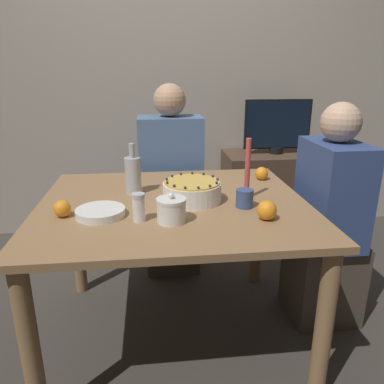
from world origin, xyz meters
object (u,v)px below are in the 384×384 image
(cake, at_px, (192,191))
(person_woman_floral, at_px, (327,231))
(sugar_bowl, at_px, (171,210))
(candle, at_px, (247,175))
(bottle, at_px, (133,175))
(person_man_blue_shirt, at_px, (171,192))
(sugar_shaker, at_px, (139,207))
(tv_monitor, at_px, (278,126))

(cake, relative_size, person_woman_floral, 0.23)
(sugar_bowl, height_order, candle, candle)
(candle, bearing_deg, cake, -178.66)
(sugar_bowl, bearing_deg, bottle, 113.21)
(candle, relative_size, person_man_blue_shirt, 0.23)
(sugar_shaker, height_order, person_man_blue_shirt, person_man_blue_shirt)
(cake, relative_size, tv_monitor, 0.52)
(candle, bearing_deg, tv_monitor, 65.20)
(cake, relative_size, candle, 0.93)
(bottle, height_order, person_man_blue_shirt, person_man_blue_shirt)
(cake, xyz_separation_m, candle, (0.26, 0.01, 0.07))
(bottle, distance_m, tv_monitor, 1.45)
(person_woman_floral, height_order, tv_monitor, person_woman_floral)
(sugar_shaker, distance_m, person_woman_floral, 1.04)
(cake, relative_size, sugar_shaker, 2.29)
(cake, bearing_deg, sugar_shaker, -138.19)
(bottle, xyz_separation_m, person_man_blue_shirt, (0.21, 0.58, -0.29))
(person_man_blue_shirt, xyz_separation_m, tv_monitor, (0.84, 0.42, 0.36))
(sugar_shaker, xyz_separation_m, tv_monitor, (1.02, 1.36, 0.10))
(person_woman_floral, bearing_deg, person_man_blue_shirt, 50.73)
(sugar_bowl, xyz_separation_m, candle, (0.36, 0.24, 0.07))
(tv_monitor, bearing_deg, cake, -124.30)
(sugar_shaker, height_order, candle, candle)
(cake, relative_size, bottle, 1.08)
(person_man_blue_shirt, relative_size, tv_monitor, 2.37)
(sugar_bowl, height_order, bottle, bottle)
(bottle, bearing_deg, person_woman_floral, -3.01)
(sugar_bowl, distance_m, person_man_blue_shirt, 0.99)
(cake, distance_m, candle, 0.26)
(sugar_bowl, bearing_deg, person_man_blue_shirt, 86.84)
(sugar_shaker, height_order, person_woman_floral, person_woman_floral)
(cake, bearing_deg, sugar_bowl, -114.92)
(bottle, relative_size, person_man_blue_shirt, 0.20)
(sugar_bowl, xyz_separation_m, person_man_blue_shirt, (0.05, 0.96, -0.24))
(sugar_shaker, relative_size, person_man_blue_shirt, 0.09)
(sugar_bowl, relative_size, tv_monitor, 0.24)
(bottle, height_order, tv_monitor, tv_monitor)
(bottle, height_order, person_woman_floral, person_woman_floral)
(tv_monitor, bearing_deg, bottle, -136.27)
(candle, xyz_separation_m, person_man_blue_shirt, (-0.31, 0.72, -0.31))
(sugar_shaker, bearing_deg, cake, 41.81)
(person_man_blue_shirt, xyz_separation_m, person_woman_floral, (0.77, -0.63, -0.03))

